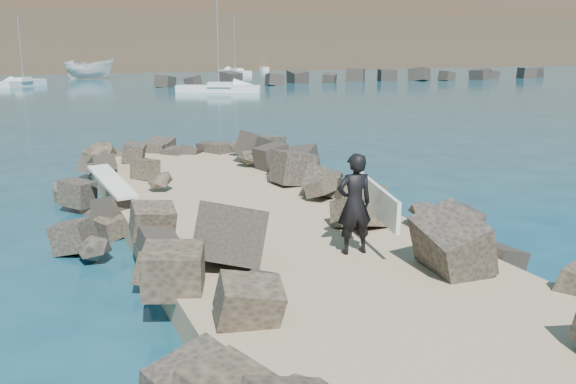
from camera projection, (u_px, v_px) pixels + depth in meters
name	position (u px, v px, depth m)	size (l,w,h in m)	color
ground	(271.00, 247.00, 14.61)	(800.00, 800.00, 0.00)	#0F384C
jetty	(307.00, 261.00, 12.75)	(6.00, 26.00, 0.60)	#8C7759
riprap_left	(156.00, 263.00, 12.07)	(2.60, 22.00, 1.00)	black
riprap_right	(417.00, 229.00, 14.24)	(2.60, 22.00, 1.00)	black
breakwater_secondary	(378.00, 77.00, 77.03)	(52.00, 4.00, 1.20)	black
surfboard_resting	(112.00, 186.00, 16.06)	(0.54, 2.16, 0.07)	silver
boat_imported	(90.00, 69.00, 83.84)	(2.46, 6.54, 2.53)	silver
surfer_with_board	(357.00, 203.00, 12.12)	(1.06, 2.38, 1.94)	black
sailboat_f	(259.00, 68.00, 109.32)	(1.92, 5.51, 6.69)	silver
sailboat_b	(24.00, 83.00, 69.29)	(4.86, 5.57, 7.44)	silver
sailboat_d	(235.00, 72.00, 94.74)	(2.98, 7.38, 8.68)	silver
sailboat_c	(219.00, 89.00, 60.71)	(7.91, 5.21, 9.54)	silver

